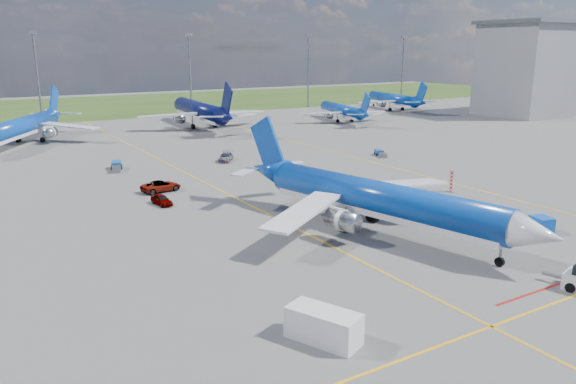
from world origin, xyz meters
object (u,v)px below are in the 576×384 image
bg_jet_n (200,127)px  service_car_c (226,157)px  bg_jet_nnw (25,144)px  bg_jet_ne (342,121)px  service_car_b (161,186)px  service_car_a (162,200)px  uld_container (542,225)px  bg_jet_ene (392,110)px  baggage_tug_e (380,153)px  main_airliner (378,232)px  baggage_tug_w (286,169)px  service_van (323,326)px  warning_post (451,181)px  baggage_tug_c (116,167)px

bg_jet_n → service_car_c: 44.32m
bg_jet_nnw → bg_jet_ne: size_ratio=1.24×
bg_jet_nnw → service_car_b: bearing=-48.2°
service_car_a → uld_container: bearing=-52.8°
bg_jet_ene → baggage_tug_e: 78.59m
main_airliner → baggage_tug_w: 30.35m
bg_jet_nnw → service_car_c: 45.23m
uld_container → baggage_tug_e: 43.96m
bg_jet_ne → service_van: bg_jet_ne is taller
warning_post → bg_jet_nnw: bearing=121.6°
bg_jet_n → baggage_tug_e: (12.57, -52.43, 0.44)m
main_airliner → baggage_tug_w: main_airliner is taller
service_van → baggage_tug_w: (24.23, 45.11, -0.55)m
bg_jet_n → service_van: 106.12m
baggage_tug_w → bg_jet_n: bearing=71.2°
warning_post → baggage_tug_c: warning_post is taller
service_car_a → service_car_c: 27.92m
baggage_tug_w → baggage_tug_c: 26.80m
service_van → uld_container: bearing=-12.6°
service_car_c → baggage_tug_w: service_car_c is taller
bg_jet_nnw → baggage_tug_c: bg_jet_nnw is taller
warning_post → service_car_a: 37.83m
bg_jet_n → bg_jet_ne: bg_jet_n is taller
bg_jet_nnw → service_van: 94.91m
service_car_a → baggage_tug_c: service_car_a is taller
warning_post → bg_jet_ene: bg_jet_ene is taller
baggage_tug_e → service_car_a: bearing=-142.6°
bg_jet_nnw → service_car_a: 57.88m
uld_container → service_car_b: bearing=143.5°
service_car_a → baggage_tug_e: (44.02, 10.89, -0.19)m
warning_post → main_airliner: size_ratio=0.08×
service_car_a → service_car_b: 6.80m
service_car_c → main_airliner: bearing=-57.1°
service_van → service_car_a: bearing=63.0°
uld_container → baggage_tug_c: 61.82m
service_car_c → baggage_tug_e: size_ratio=1.13×
baggage_tug_e → bg_jet_n: bearing=127.0°
bg_jet_n → service_car_b: 63.98m
baggage_tug_c → uld_container: bearing=-46.3°
warning_post → main_airliner: (-19.33, -8.05, -1.50)m
bg_jet_nnw → service_car_b: 51.91m
uld_container → service_van: 32.81m
bg_jet_ene → warning_post: bearing=63.5°
bg_jet_ene → baggage_tug_c: 106.90m
bg_jet_ene → baggage_tug_w: size_ratio=6.82×
bg_jet_ne → baggage_tug_w: (-44.83, -46.04, 0.53)m
uld_container → main_airliner: bearing=164.8°
service_van → service_car_c: 61.82m
bg_jet_ne → bg_jet_n: bearing=-2.1°
service_van → baggage_tug_e: (45.89, 48.32, -0.64)m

